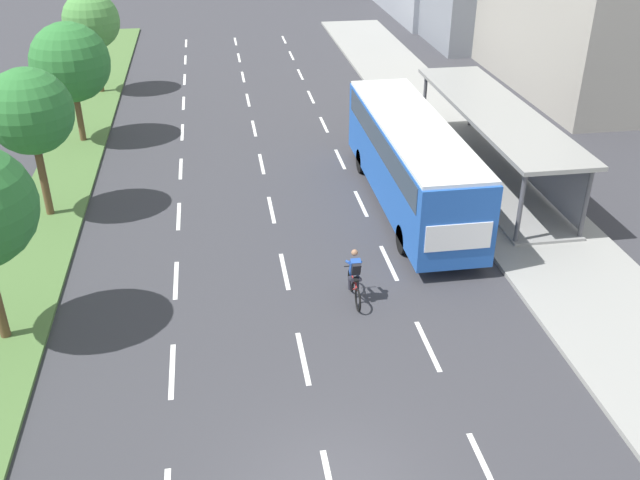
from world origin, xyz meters
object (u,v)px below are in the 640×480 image
object	(u,v)px
cyclist	(355,278)
bus	(411,156)
bus_shelter	(499,136)
median_tree_fourth	(70,62)
median_tree_third	(30,112)
median_tree_fifth	(91,21)

from	to	relation	value
cyclist	bus	bearing A→B (deg)	61.40
bus	bus_shelter	bearing A→B (deg)	25.03
median_tree_fourth	median_tree_third	bearing A→B (deg)	-91.37
bus_shelter	median_tree_third	xyz separation A→B (m)	(-17.77, -0.82, 2.21)
cyclist	median_tree_fifth	xyz separation A→B (m)	(-9.99, 22.70, 3.21)
bus_shelter	median_tree_fourth	bearing A→B (deg)	158.61
bus	median_tree_fourth	size ratio (longest dim) A/B	2.08
median_tree_third	median_tree_fourth	size ratio (longest dim) A/B	1.01
median_tree_third	cyclist	bearing A→B (deg)	-35.64
median_tree_fourth	median_tree_fifth	size ratio (longest dim) A/B	1.00
bus	median_tree_third	distance (m)	13.69
cyclist	median_tree_third	world-z (taller)	median_tree_third
median_tree_fourth	bus	bearing A→B (deg)	-33.74
cyclist	median_tree_third	distance (m)	12.93
cyclist	median_tree_third	xyz separation A→B (m)	(-10.16, 7.29, 3.28)
cyclist	median_tree_fourth	xyz separation A→B (m)	(-9.98, 14.99, 2.98)
bus_shelter	median_tree_third	bearing A→B (deg)	-177.37
bus_shelter	cyclist	xyz separation A→B (m)	(-7.61, -8.10, -1.08)
bus	cyclist	xyz separation A→B (m)	(-3.33, -6.11, -1.28)
median_tree_fourth	median_tree_fifth	distance (m)	7.71
cyclist	median_tree_fifth	world-z (taller)	median_tree_fifth
cyclist	median_tree_fourth	distance (m)	18.25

